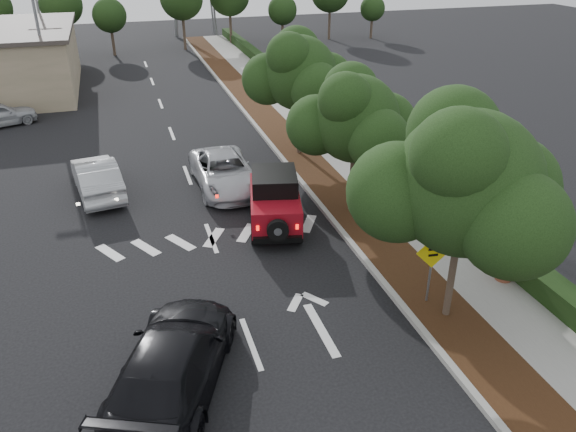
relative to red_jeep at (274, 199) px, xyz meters
name	(u,v)px	position (x,y,z in m)	size (l,w,h in m)	color
ground	(251,344)	(-2.48, -6.38, -1.03)	(120.00, 120.00, 0.00)	black
curb	(285,162)	(2.12, 5.62, -0.96)	(0.20, 70.00, 0.15)	#9E9B93
planting_strip	(305,160)	(3.12, 5.62, -0.97)	(1.80, 70.00, 0.12)	black
sidewalk	(343,156)	(5.02, 5.62, -0.97)	(2.00, 70.00, 0.12)	gray
hedge	(369,146)	(6.42, 5.62, -0.63)	(0.80, 70.00, 0.80)	black
transmission_tower	(196,36)	(3.52, 41.62, -1.03)	(7.00, 4.00, 28.00)	slate
street_tree_near	(445,317)	(3.12, -6.88, -1.03)	(3.80, 3.80, 5.92)	black
street_tree_mid	(350,211)	(3.12, 0.12, -1.03)	(3.20, 3.20, 5.32)	black
street_tree_far	(299,154)	(3.12, 6.62, -1.03)	(3.40, 3.40, 5.62)	black
light_pole_a	(53,104)	(-8.98, 19.62, -1.03)	(2.00, 0.22, 9.00)	slate
light_pole_b	(49,65)	(-9.98, 31.62, -1.03)	(2.00, 0.22, 9.00)	slate
red_jeep	(274,199)	(0.00, 0.00, 0.00)	(2.52, 4.15, 2.03)	black
silver_suv_ahead	(224,172)	(-1.12, 3.83, -0.32)	(2.37, 5.14, 1.43)	#AEAFB6
black_suv_oncoming	(172,362)	(-4.62, -7.40, -0.24)	(2.24, 5.50, 1.60)	black
silver_sedan_oncoming	(97,177)	(-6.28, 4.73, -0.27)	(1.61, 4.61, 1.52)	#A9ADB1
speed_hump_sign	(432,260)	(2.90, -6.17, 0.49)	(1.03, 0.13, 2.20)	slate
terracotta_planter	(506,262)	(5.76, -5.86, -0.30)	(0.62, 0.62, 1.09)	brown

